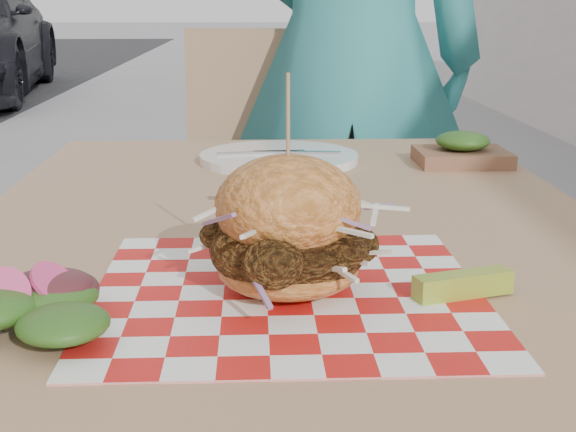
# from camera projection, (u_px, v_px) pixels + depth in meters

# --- Properties ---
(diner) EXTENTS (0.69, 0.49, 1.78)m
(diner) POSITION_uv_depth(u_px,v_px,m) (349.00, 56.00, 1.88)
(diner) COLOR teal
(diner) RESTS_ON ground
(patio_table) EXTENTS (0.80, 1.20, 0.75)m
(patio_table) POSITION_uv_depth(u_px,v_px,m) (288.00, 279.00, 1.02)
(patio_table) COLOR tan
(patio_table) RESTS_ON ground
(patio_chair) EXTENTS (0.47, 0.48, 0.95)m
(patio_chair) POSITION_uv_depth(u_px,v_px,m) (277.00, 196.00, 1.97)
(patio_chair) COLOR tan
(patio_chair) RESTS_ON ground
(paper_liner) EXTENTS (0.36, 0.36, 0.00)m
(paper_liner) POSITION_uv_depth(u_px,v_px,m) (288.00, 292.00, 0.75)
(paper_liner) COLOR red
(paper_liner) RESTS_ON patio_table
(sandwich) EXTENTS (0.18, 0.18, 0.20)m
(sandwich) POSITION_uv_depth(u_px,v_px,m) (288.00, 234.00, 0.74)
(sandwich) COLOR orange
(sandwich) RESTS_ON paper_liner
(pickle_spear) EXTENTS (0.10, 0.05, 0.02)m
(pickle_spear) POSITION_uv_depth(u_px,v_px,m) (463.00, 285.00, 0.74)
(pickle_spear) COLOR #9FA730
(pickle_spear) RESTS_ON paper_liner
(side_salad) EXTENTS (0.13, 0.14, 0.05)m
(side_salad) POSITION_uv_depth(u_px,v_px,m) (32.00, 314.00, 0.66)
(side_salad) COLOR #3F1419
(side_salad) RESTS_ON patio_table
(place_setting) EXTENTS (0.27, 0.27, 0.02)m
(place_setting) POSITION_uv_depth(u_px,v_px,m) (279.00, 158.00, 1.36)
(place_setting) COLOR white
(place_setting) RESTS_ON patio_table
(kraft_tray) EXTENTS (0.15, 0.12, 0.06)m
(kraft_tray) POSITION_uv_depth(u_px,v_px,m) (462.00, 151.00, 1.34)
(kraft_tray) COLOR brown
(kraft_tray) RESTS_ON patio_table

